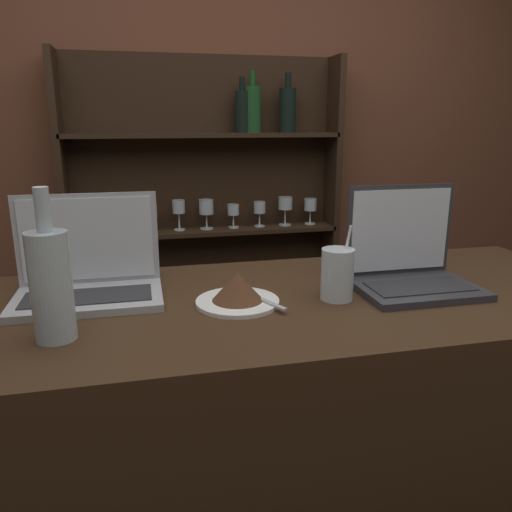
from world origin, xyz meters
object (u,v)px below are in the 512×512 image
laptop_near (88,275)px  wine_bottle_clear (51,283)px  cake_plate (238,291)px  water_glass (337,274)px  laptop_far (410,265)px

laptop_near → wine_bottle_clear: 0.25m
cake_plate → water_glass: (0.24, -0.02, 0.03)m
laptop_near → laptop_far: size_ratio=1.15×
water_glass → wine_bottle_clear: wine_bottle_clear is taller
cake_plate → laptop_near: bearing=159.4°
cake_plate → wine_bottle_clear: bearing=-164.1°
laptop_near → water_glass: bearing=-14.2°
laptop_far → water_glass: 0.22m
wine_bottle_clear → laptop_near: bearing=79.8°
laptop_far → cake_plate: bearing=-177.2°
laptop_far → wine_bottle_clear: wine_bottle_clear is taller
laptop_far → cake_plate: laptop_far is taller
laptop_far → wine_bottle_clear: size_ratio=0.99×
laptop_near → wine_bottle_clear: bearing=-100.2°
laptop_near → laptop_far: laptop_far is taller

